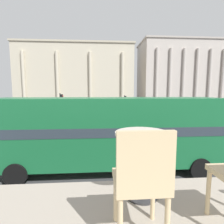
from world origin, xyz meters
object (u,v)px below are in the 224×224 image
object	(u,v)px
cafe_chair_0	(141,179)
traffic_light_far	(125,104)
cafe_dining_table	(142,150)
pedestrian_olive	(88,117)
traffic_light_near	(80,124)
car_maroon	(170,119)
double_decker_bus	(110,131)
plaza_building_right	(186,74)
traffic_light_mid	(61,107)
pedestrian_yellow	(83,128)
plaza_building_left	(77,76)

from	to	relation	value
cafe_chair_0	traffic_light_far	distance (m)	26.03
cafe_dining_table	pedestrian_olive	size ratio (longest dim) A/B	0.42
traffic_light_near	traffic_light_far	size ratio (longest dim) A/B	0.88
cafe_dining_table	pedestrian_olive	bearing A→B (deg)	95.31
traffic_light_far	car_maroon	distance (m)	7.31
double_decker_bus	plaza_building_right	world-z (taller)	plaza_building_right
plaza_building_right	traffic_light_far	distance (m)	41.87
cafe_dining_table	traffic_light_mid	bearing A→B (deg)	105.01
cafe_chair_0	traffic_light_far	world-z (taller)	cafe_chair_0
traffic_light_near	double_decker_bus	bearing A→B (deg)	-51.69
double_decker_bus	cafe_chair_0	xyz separation A→B (m)	(-0.22, -7.79, 1.39)
double_decker_bus	cafe_dining_table	world-z (taller)	double_decker_bus
double_decker_bus	traffic_light_far	bearing A→B (deg)	82.72
pedestrian_yellow	pedestrian_olive	distance (m)	6.55
cafe_chair_0	pedestrian_olive	world-z (taller)	cafe_chair_0
cafe_dining_table	pedestrian_olive	distance (m)	20.89
plaza_building_right	traffic_light_near	xyz separation A→B (m)	(-30.94, -47.74, -8.20)
traffic_light_far	pedestrian_olive	bearing A→B (deg)	-140.00
traffic_light_mid	pedestrian_olive	size ratio (longest dim) A/B	2.36
car_maroon	pedestrian_olive	distance (m)	10.88
plaza_building_right	pedestrian_yellow	distance (m)	54.06
car_maroon	pedestrian_yellow	size ratio (longest dim) A/B	2.58
car_maroon	traffic_light_far	bearing A→B (deg)	14.15
cafe_dining_table	pedestrian_yellow	size ratio (longest dim) A/B	0.45
cafe_chair_0	traffic_light_near	size ratio (longest dim) A/B	0.28
plaza_building_right	traffic_light_mid	distance (m)	53.12
plaza_building_right	traffic_light_mid	size ratio (longest dim) A/B	7.77
double_decker_bus	traffic_light_mid	world-z (taller)	traffic_light_mid
traffic_light_mid	double_decker_bus	bearing A→B (deg)	-64.66
plaza_building_left	traffic_light_far	bearing A→B (deg)	-68.79
traffic_light_far	pedestrian_yellow	world-z (taller)	traffic_light_far
double_decker_bus	plaza_building_right	xyz separation A→B (m)	(29.15, 50.01, 8.13)
cafe_dining_table	car_maroon	distance (m)	22.70
car_maroon	cafe_chair_0	bearing A→B (deg)	120.27
double_decker_bus	traffic_light_far	distance (m)	18.28
plaza_building_left	plaza_building_right	distance (m)	36.93
cafe_chair_0	traffic_light_near	bearing A→B (deg)	103.32
cafe_chair_0	traffic_light_mid	bearing A→B (deg)	108.49
traffic_light_near	cafe_chair_0	bearing A→B (deg)	-81.12
traffic_light_near	plaza_building_right	bearing A→B (deg)	57.05
cafe_dining_table	traffic_light_near	xyz separation A→B (m)	(-1.72, 9.45, -1.47)
plaza_building_left	traffic_light_near	bearing A→B (deg)	-82.52
cafe_dining_table	pedestrian_olive	xyz separation A→B (m)	(-1.92, 20.63, -2.63)
double_decker_bus	plaza_building_right	size ratio (longest dim) A/B	0.36
traffic_light_near	traffic_light_mid	distance (m)	7.97
cafe_chair_0	traffic_light_near	world-z (taller)	cafe_chair_0
plaza_building_left	car_maroon	size ratio (longest dim) A/B	8.19
cafe_chair_0	pedestrian_yellow	xyz separation A→B (m)	(-1.86, 14.69, -2.68)
cafe_chair_0	pedestrian_olive	size ratio (longest dim) A/B	0.52
plaza_building_right	car_maroon	bearing A→B (deg)	-119.00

